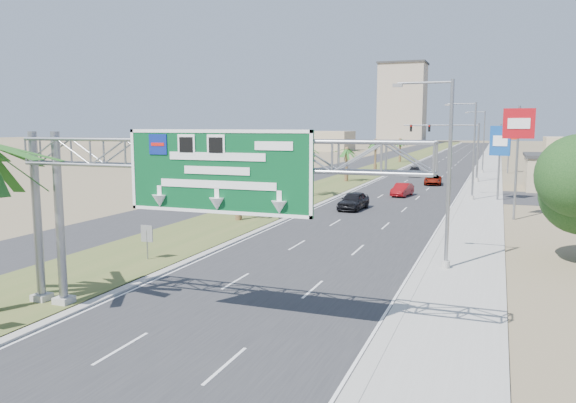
% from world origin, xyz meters
% --- Properties ---
extents(road, '(12.00, 300.00, 0.02)m').
position_xyz_m(road, '(0.00, 110.00, 0.01)').
color(road, '#28282B').
rests_on(road, ground).
extents(sidewalk_right, '(4.00, 300.00, 0.10)m').
position_xyz_m(sidewalk_right, '(8.50, 110.00, 0.05)').
color(sidewalk_right, '#9E9B93').
rests_on(sidewalk_right, ground).
extents(median_grass, '(7.00, 300.00, 0.12)m').
position_xyz_m(median_grass, '(-10.00, 110.00, 0.06)').
color(median_grass, '#4B5C28').
rests_on(median_grass, ground).
extents(opposing_road, '(8.00, 300.00, 0.02)m').
position_xyz_m(opposing_road, '(-17.00, 110.00, 0.01)').
color(opposing_road, '#28282B').
rests_on(opposing_road, ground).
extents(sign_gantry, '(16.75, 1.24, 7.50)m').
position_xyz_m(sign_gantry, '(-1.06, 9.93, 6.06)').
color(sign_gantry, gray).
rests_on(sign_gantry, ground).
extents(palm_row_b, '(3.99, 3.99, 5.95)m').
position_xyz_m(palm_row_b, '(-9.50, 32.00, 4.90)').
color(palm_row_b, brown).
rests_on(palm_row_b, ground).
extents(palm_row_c, '(3.99, 3.99, 6.75)m').
position_xyz_m(palm_row_c, '(-9.50, 48.00, 5.66)').
color(palm_row_c, brown).
rests_on(palm_row_c, ground).
extents(palm_row_d, '(3.99, 3.99, 5.45)m').
position_xyz_m(palm_row_d, '(-9.50, 66.00, 4.42)').
color(palm_row_d, brown).
rests_on(palm_row_d, ground).
extents(palm_row_e, '(3.99, 3.99, 6.15)m').
position_xyz_m(palm_row_e, '(-9.50, 85.00, 5.09)').
color(palm_row_e, brown).
rests_on(palm_row_e, ground).
extents(palm_row_f, '(3.99, 3.99, 5.75)m').
position_xyz_m(palm_row_f, '(-9.50, 110.00, 4.71)').
color(palm_row_f, brown).
rests_on(palm_row_f, ground).
extents(streetlight_near, '(3.27, 0.44, 10.00)m').
position_xyz_m(streetlight_near, '(7.30, 22.00, 4.69)').
color(streetlight_near, gray).
rests_on(streetlight_near, ground).
extents(streetlight_mid, '(3.27, 0.44, 10.00)m').
position_xyz_m(streetlight_mid, '(7.30, 52.00, 4.69)').
color(streetlight_mid, gray).
rests_on(streetlight_mid, ground).
extents(streetlight_far, '(3.27, 0.44, 10.00)m').
position_xyz_m(streetlight_far, '(7.30, 88.00, 4.69)').
color(streetlight_far, gray).
rests_on(streetlight_far, ground).
extents(signal_mast, '(10.28, 0.71, 8.00)m').
position_xyz_m(signal_mast, '(5.17, 71.97, 4.85)').
color(signal_mast, gray).
rests_on(signal_mast, ground).
extents(median_signback_b, '(0.75, 0.08, 2.08)m').
position_xyz_m(median_signback_b, '(-8.50, 18.00, 1.45)').
color(median_signback_b, gray).
rests_on(median_signback_b, ground).
extents(tower_distant, '(20.00, 16.00, 35.00)m').
position_xyz_m(tower_distant, '(-32.00, 250.00, 17.50)').
color(tower_distant, tan).
rests_on(tower_distant, ground).
extents(building_distant_left, '(24.00, 14.00, 6.00)m').
position_xyz_m(building_distant_left, '(-45.00, 160.00, 3.00)').
color(building_distant_left, tan).
rests_on(building_distant_left, ground).
extents(car_left_lane, '(2.30, 4.93, 1.63)m').
position_xyz_m(car_left_lane, '(-2.37, 41.37, 0.82)').
color(car_left_lane, black).
rests_on(car_left_lane, ground).
extents(car_mid_lane, '(2.02, 4.42, 1.40)m').
position_xyz_m(car_mid_lane, '(0.20, 52.94, 0.70)').
color(car_mid_lane, maroon).
rests_on(car_mid_lane, ground).
extents(car_right_lane, '(2.50, 4.80, 1.29)m').
position_xyz_m(car_right_lane, '(2.00, 66.40, 0.65)').
color(car_right_lane, gray).
rests_on(car_right_lane, ground).
extents(car_far, '(2.51, 4.91, 1.36)m').
position_xyz_m(car_far, '(-1.96, 77.98, 0.68)').
color(car_far, black).
rests_on(car_far, ground).
extents(pole_sign_red_near, '(2.42, 0.50, 9.21)m').
position_xyz_m(pole_sign_red_near, '(11.26, 40.61, 7.26)').
color(pole_sign_red_near, gray).
rests_on(pole_sign_red_near, ground).
extents(pole_sign_blue, '(2.02, 0.71, 7.82)m').
position_xyz_m(pole_sign_blue, '(9.95, 52.60, 5.80)').
color(pole_sign_blue, gray).
rests_on(pole_sign_blue, ground).
extents(pole_sign_red_far, '(2.22, 0.56, 7.44)m').
position_xyz_m(pole_sign_red_far, '(11.34, 88.87, 5.83)').
color(pole_sign_red_far, gray).
rests_on(pole_sign_red_far, ground).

